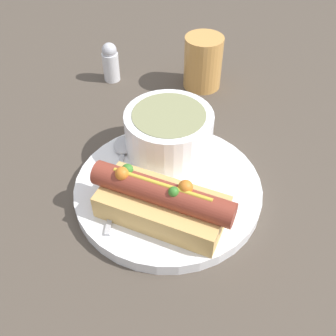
{
  "coord_description": "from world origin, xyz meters",
  "views": [
    {
      "loc": [
        0.17,
        -0.31,
        0.39
      ],
      "look_at": [
        0.0,
        0.0,
        0.05
      ],
      "focal_mm": 42.0,
      "sensor_mm": 36.0,
      "label": 1
    }
  ],
  "objects_px": {
    "hot_dog": "(162,202)",
    "soup_bowl": "(169,130)",
    "salt_shaker": "(111,62)",
    "spoon": "(122,155)",
    "drinking_glass": "(203,62)"
  },
  "relations": [
    {
      "from": "hot_dog",
      "to": "soup_bowl",
      "type": "xyz_separation_m",
      "value": [
        -0.05,
        0.11,
        0.01
      ]
    },
    {
      "from": "hot_dog",
      "to": "salt_shaker",
      "type": "relative_size",
      "value": 2.44
    },
    {
      "from": "hot_dog",
      "to": "soup_bowl",
      "type": "bearing_deg",
      "value": 109.22
    },
    {
      "from": "spoon",
      "to": "drinking_glass",
      "type": "bearing_deg",
      "value": -27.94
    },
    {
      "from": "soup_bowl",
      "to": "drinking_glass",
      "type": "bearing_deg",
      "value": 100.93
    },
    {
      "from": "hot_dog",
      "to": "salt_shaker",
      "type": "bearing_deg",
      "value": 129.3
    },
    {
      "from": "soup_bowl",
      "to": "hot_dog",
      "type": "bearing_deg",
      "value": -65.79
    },
    {
      "from": "soup_bowl",
      "to": "drinking_glass",
      "type": "distance_m",
      "value": 0.2
    },
    {
      "from": "soup_bowl",
      "to": "spoon",
      "type": "xyz_separation_m",
      "value": [
        -0.05,
        -0.05,
        -0.03
      ]
    },
    {
      "from": "drinking_glass",
      "to": "salt_shaker",
      "type": "relative_size",
      "value": 1.28
    },
    {
      "from": "soup_bowl",
      "to": "spoon",
      "type": "distance_m",
      "value": 0.07
    },
    {
      "from": "hot_dog",
      "to": "spoon",
      "type": "xyz_separation_m",
      "value": [
        -0.1,
        0.06,
        -0.02
      ]
    },
    {
      "from": "drinking_glass",
      "to": "soup_bowl",
      "type": "bearing_deg",
      "value": -79.07
    },
    {
      "from": "spoon",
      "to": "salt_shaker",
      "type": "xyz_separation_m",
      "value": [
        -0.14,
        0.18,
        0.01
      ]
    },
    {
      "from": "soup_bowl",
      "to": "spoon",
      "type": "height_order",
      "value": "soup_bowl"
    }
  ]
}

